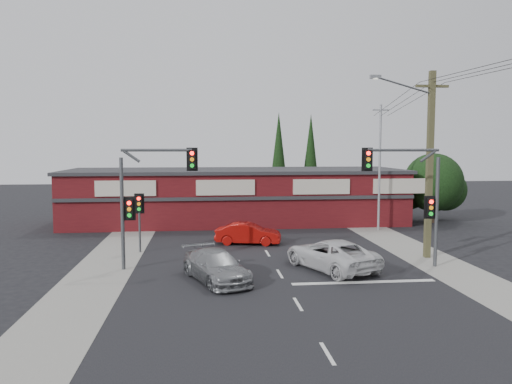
{
  "coord_description": "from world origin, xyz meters",
  "views": [
    {
      "loc": [
        -3.54,
        -22.58,
        6.03
      ],
      "look_at": [
        -0.85,
        3.0,
        3.67
      ],
      "focal_mm": 35.0,
      "sensor_mm": 36.0,
      "label": 1
    }
  ],
  "objects": [
    {
      "name": "white_suv",
      "position": [
        2.64,
        1.0,
        0.74
      ],
      "size": [
        4.39,
        5.88,
        1.48
      ],
      "primitive_type": "imported",
      "rotation": [
        0.0,
        0.0,
        3.55
      ],
      "color": "silver",
      "rests_on": "ground"
    },
    {
      "name": "red_sedan",
      "position": [
        -0.85,
        7.74,
        0.66
      ],
      "size": [
        4.22,
        2.19,
        1.32
      ],
      "primitive_type": "imported",
      "rotation": [
        0.0,
        0.0,
        1.37
      ],
      "color": "#A20E09",
      "rests_on": "ground"
    },
    {
      "name": "power_lines",
      "position": [
        8.47,
        -2.47,
        9.04
      ],
      "size": [
        2.01,
        29.0,
        1.22
      ],
      "color": "black",
      "rests_on": "ground"
    },
    {
      "name": "traffic_mast_right",
      "position": [
        6.86,
        1.0,
        3.95
      ],
      "size": [
        3.96,
        0.27,
        5.97
      ],
      "color": "#47494C",
      "rests_on": "ground"
    },
    {
      "name": "verge_left",
      "position": [
        -8.5,
        5.0,
        0.01
      ],
      "size": [
        3.0,
        70.0,
        0.02
      ],
      "primitive_type": "cube",
      "color": "gray",
      "rests_on": "ground"
    },
    {
      "name": "utility_pole",
      "position": [
        8.36,
        2.99,
        5.4
      ],
      "size": [
        4.38,
        0.59,
        10.0
      ],
      "color": "brown",
      "rests_on": "ground"
    },
    {
      "name": "road_strip",
      "position": [
        0.0,
        5.0,
        0.01
      ],
      "size": [
        14.0,
        70.0,
        0.01
      ],
      "primitive_type": "cube",
      "color": "black",
      "rests_on": "ground"
    },
    {
      "name": "verge_right",
      "position": [
        8.5,
        5.0,
        0.01
      ],
      "size": [
        3.0,
        70.0,
        0.02
      ],
      "primitive_type": "cube",
      "color": "gray",
      "rests_on": "ground"
    },
    {
      "name": "traffic_mast_left",
      "position": [
        -6.43,
        2.0,
        3.93
      ],
      "size": [
        3.77,
        0.27,
        5.97
      ],
      "color": "#47494C",
      "rests_on": "ground"
    },
    {
      "name": "pedestal_signal",
      "position": [
        -7.2,
        6.01,
        2.41
      ],
      "size": [
        0.55,
        0.27,
        3.38
      ],
      "color": "#47494C",
      "rests_on": "ground"
    },
    {
      "name": "stop_line",
      "position": [
        3.5,
        -1.5,
        0.01
      ],
      "size": [
        6.5,
        0.35,
        0.01
      ],
      "primitive_type": "cube",
      "color": "silver",
      "rests_on": "ground"
    },
    {
      "name": "steel_pole",
      "position": [
        9.0,
        12.0,
        4.7
      ],
      "size": [
        1.2,
        0.16,
        9.0
      ],
      "color": "gray",
      "rests_on": "ground"
    },
    {
      "name": "lane_dashes",
      "position": [
        0.0,
        7.21,
        0.01
      ],
      "size": [
        0.12,
        52.01,
        0.01
      ],
      "color": "silver",
      "rests_on": "ground"
    },
    {
      "name": "tree_cluster",
      "position": [
        14.69,
        15.44,
        2.9
      ],
      "size": [
        5.9,
        5.1,
        5.5
      ],
      "color": "#2D2116",
      "rests_on": "ground"
    },
    {
      "name": "ground",
      "position": [
        0.0,
        0.0,
        0.0
      ],
      "size": [
        120.0,
        120.0,
        0.0
      ],
      "primitive_type": "plane",
      "color": "black",
      "rests_on": "ground"
    },
    {
      "name": "silver_suv",
      "position": [
        -3.03,
        -0.55,
        0.68
      ],
      "size": [
        3.51,
        5.07,
        1.36
      ],
      "primitive_type": "imported",
      "rotation": [
        0.0,
        0.0,
        0.38
      ],
      "color": "gray",
      "rests_on": "ground"
    },
    {
      "name": "shop_building",
      "position": [
        -0.99,
        16.99,
        2.13
      ],
      "size": [
        27.3,
        8.4,
        4.22
      ],
      "color": "#4B0F13",
      "rests_on": "ground"
    },
    {
      "name": "conifer_near",
      "position": [
        3.5,
        24.0,
        5.48
      ],
      "size": [
        1.8,
        1.8,
        9.25
      ],
      "color": "#2D2116",
      "rests_on": "ground"
    },
    {
      "name": "conifer_far",
      "position": [
        7.0,
        26.0,
        5.48
      ],
      "size": [
        1.8,
        1.8,
        9.25
      ],
      "color": "#2D2116",
      "rests_on": "ground"
    }
  ]
}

